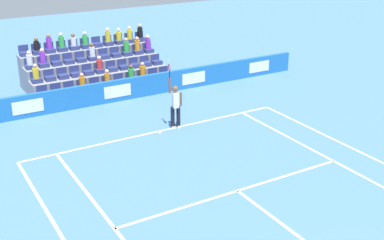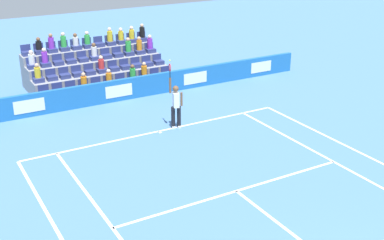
# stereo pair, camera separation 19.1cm
# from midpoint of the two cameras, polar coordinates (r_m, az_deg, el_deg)

# --- Properties ---
(line_baseline) EXTENTS (10.97, 0.10, 0.01)m
(line_baseline) POSITION_cam_midpoint_polar(r_m,az_deg,el_deg) (20.31, -3.50, -1.27)
(line_baseline) COLOR white
(line_baseline) RESTS_ON ground
(line_service) EXTENTS (8.23, 0.10, 0.01)m
(line_service) POSITION_cam_midpoint_polar(r_m,az_deg,el_deg) (16.06, 5.35, -7.94)
(line_service) COLOR white
(line_service) RESTS_ON ground
(line_singles_sideline_left) EXTENTS (0.10, 11.89, 0.01)m
(line_singles_sideline_left) POSITION_cam_midpoint_polar(r_m,az_deg,el_deg) (14.06, -7.81, -12.85)
(line_singles_sideline_left) COLOR white
(line_singles_sideline_left) RESTS_ON ground
(line_singles_sideline_right) EXTENTS (0.10, 11.89, 0.01)m
(line_singles_sideline_right) POSITION_cam_midpoint_polar(r_m,az_deg,el_deg) (18.22, 16.92, -5.06)
(line_singles_sideline_right) COLOR white
(line_singles_sideline_right) RESTS_ON ground
(line_doubles_sideline_right) EXTENTS (0.10, 11.89, 0.01)m
(line_doubles_sideline_right) POSITION_cam_midpoint_polar(r_m,az_deg,el_deg) (19.18, 19.78, -4.05)
(line_doubles_sideline_right) COLOR white
(line_doubles_sideline_right) RESTS_ON ground
(line_centre_mark) EXTENTS (0.10, 0.20, 0.01)m
(line_centre_mark) POSITION_cam_midpoint_polar(r_m,az_deg,el_deg) (20.22, -3.38, -1.36)
(line_centre_mark) COLOR white
(line_centre_mark) RESTS_ON ground
(sponsor_barrier) EXTENTS (20.39, 0.22, 1.01)m
(sponsor_barrier) POSITION_cam_midpoint_polar(r_m,az_deg,el_deg) (23.75, -8.08, 3.32)
(sponsor_barrier) COLOR #1E66AD
(sponsor_barrier) RESTS_ON ground
(tennis_player) EXTENTS (0.51, 0.42, 2.85)m
(tennis_player) POSITION_cam_midpoint_polar(r_m,az_deg,el_deg) (20.29, -1.57, 1.74)
(tennis_player) COLOR black
(tennis_player) RESTS_ON ground
(stadium_stand) EXTENTS (6.82, 3.80, 2.63)m
(stadium_stand) POSITION_cam_midpoint_polar(r_m,az_deg,el_deg) (26.34, -10.52, 5.47)
(stadium_stand) COLOR gray
(stadium_stand) RESTS_ON ground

